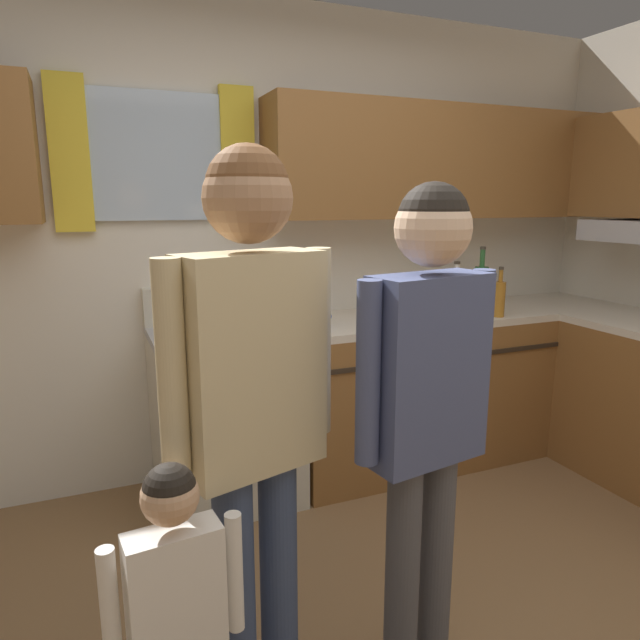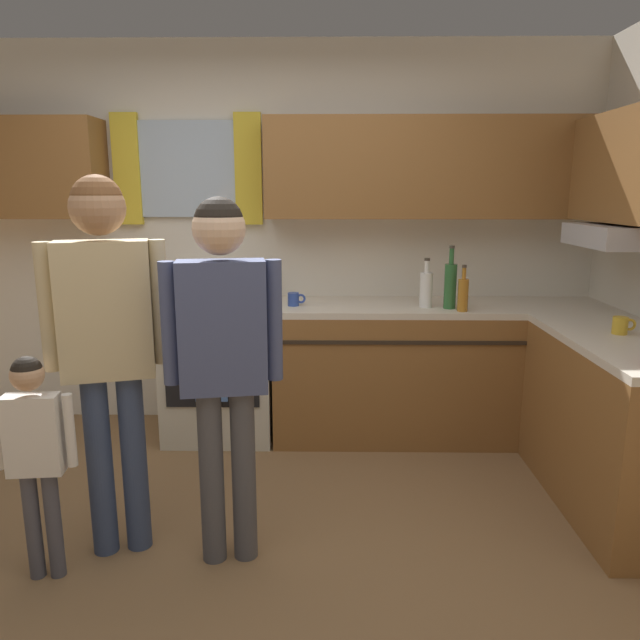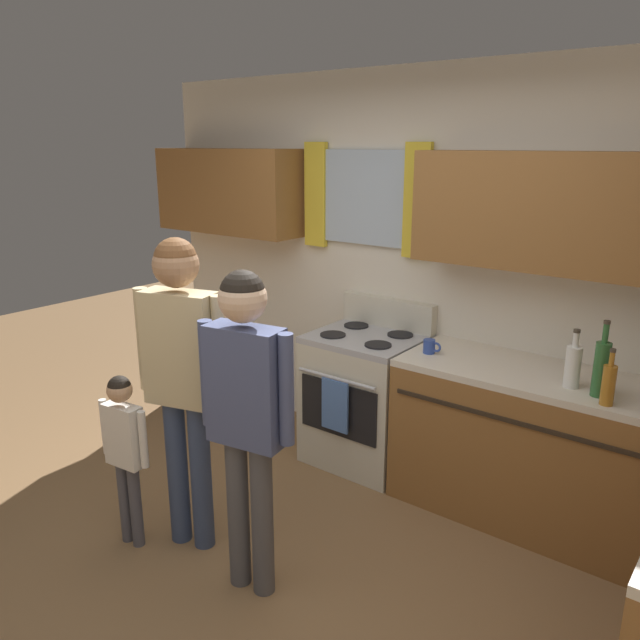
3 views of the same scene
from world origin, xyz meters
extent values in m
cube|color=silver|center=(0.00, 1.90, 1.30)|extent=(4.60, 0.10, 2.60)
cube|color=silver|center=(-0.48, 1.83, 1.77)|extent=(0.64, 0.03, 0.63)
cube|color=yellow|center=(-0.89, 1.82, 1.77)|extent=(0.18, 0.04, 0.73)
cube|color=yellow|center=(-0.07, 1.82, 1.77)|extent=(0.18, 0.04, 0.73)
cube|color=brown|center=(1.18, 1.69, 1.77)|extent=(2.24, 0.32, 0.64)
cube|color=brown|center=(1.21, 1.54, 0.43)|extent=(2.18, 0.62, 0.86)
cube|color=beige|center=(1.21, 1.54, 0.88)|extent=(2.18, 0.62, 0.04)
cube|color=#2D2319|center=(1.21, 1.23, 0.72)|extent=(2.06, 0.01, 0.02)
cube|color=beige|center=(-0.25, 1.54, 0.43)|extent=(0.70, 0.62, 0.86)
cube|color=black|center=(-0.25, 1.23, 0.48)|extent=(0.58, 0.01, 0.36)
cylinder|color=#ADADB2|center=(-0.25, 1.20, 0.70)|extent=(0.58, 0.02, 0.02)
cube|color=#ADADB2|center=(-0.25, 1.54, 0.88)|extent=(0.70, 0.62, 0.04)
cube|color=beige|center=(-0.25, 1.81, 1.00)|extent=(0.70, 0.08, 0.20)
cylinder|color=black|center=(-0.42, 1.40, 0.91)|extent=(0.17, 0.17, 0.01)
cylinder|color=black|center=(-0.07, 1.40, 0.91)|extent=(0.17, 0.17, 0.01)
cylinder|color=black|center=(-0.42, 1.68, 0.91)|extent=(0.17, 0.17, 0.01)
cylinder|color=black|center=(-0.07, 1.68, 0.91)|extent=(0.17, 0.17, 0.01)
cube|color=#4C72B7|center=(-0.25, 1.19, 0.52)|extent=(0.20, 0.02, 0.34)
cylinder|color=white|center=(1.09, 1.44, 1.01)|extent=(0.08, 0.08, 0.22)
cylinder|color=white|center=(1.09, 1.44, 1.16)|extent=(0.03, 0.03, 0.08)
cylinder|color=#3F382D|center=(1.09, 1.44, 1.21)|extent=(0.03, 0.03, 0.02)
cylinder|color=#2D6633|center=(1.24, 1.40, 1.04)|extent=(0.08, 0.08, 0.28)
cylinder|color=#2D6633|center=(1.24, 1.40, 1.23)|extent=(0.03, 0.03, 0.10)
cylinder|color=#3F382D|center=(1.24, 1.40, 1.29)|extent=(0.03, 0.03, 0.02)
cylinder|color=#B27223|center=(1.30, 1.31, 1.00)|extent=(0.06, 0.06, 0.20)
cylinder|color=#B27223|center=(1.30, 1.31, 1.14)|extent=(0.02, 0.02, 0.07)
cylinder|color=#3F382D|center=(1.30, 1.31, 1.18)|extent=(0.03, 0.03, 0.02)
cylinder|color=#2D479E|center=(0.25, 1.47, 0.94)|extent=(0.07, 0.07, 0.08)
torus|color=#2D479E|center=(0.30, 1.47, 0.95)|extent=(0.06, 0.01, 0.06)
cylinder|color=#38476B|center=(-0.40, 0.20, 0.42)|extent=(0.11, 0.11, 0.83)
cylinder|color=#38476B|center=(-0.55, 0.16, 0.42)|extent=(0.11, 0.11, 0.83)
cube|color=#D1BC8C|center=(-0.48, 0.18, 1.13)|extent=(0.41, 0.26, 0.59)
cylinder|color=#D1BC8C|center=(-0.26, 0.24, 1.15)|extent=(0.07, 0.07, 0.54)
cylinder|color=#D1BC8C|center=(-0.69, 0.12, 1.15)|extent=(0.07, 0.07, 0.54)
sphere|color=#A87A56|center=(-0.48, 0.18, 1.56)|extent=(0.23, 0.23, 0.23)
sphere|color=brown|center=(-0.48, 0.18, 1.58)|extent=(0.21, 0.21, 0.21)
cylinder|color=#4C4C51|center=(0.10, 0.13, 0.39)|extent=(0.11, 0.11, 0.79)
cylinder|color=#4C4C51|center=(-0.04, 0.10, 0.39)|extent=(0.11, 0.11, 0.79)
cube|color=#47517A|center=(0.03, 0.12, 1.07)|extent=(0.38, 0.21, 0.56)
cylinder|color=#47517A|center=(0.25, 0.15, 1.09)|extent=(0.07, 0.07, 0.51)
cylinder|color=#47517A|center=(-0.18, 0.08, 1.09)|extent=(0.07, 0.07, 0.51)
sphere|color=beige|center=(0.03, 0.12, 1.48)|extent=(0.22, 0.22, 0.22)
sphere|color=black|center=(0.03, 0.12, 1.50)|extent=(0.20, 0.20, 0.20)
cube|color=white|center=(-0.73, -0.03, 0.65)|extent=(0.23, 0.12, 0.34)
cylinder|color=white|center=(-0.59, -0.01, 0.66)|extent=(0.04, 0.04, 0.31)
cylinder|color=white|center=(-0.87, -0.04, 0.66)|extent=(0.04, 0.04, 0.31)
sphere|color=tan|center=(-0.73, -0.03, 0.90)|extent=(0.13, 0.13, 0.13)
sphere|color=black|center=(-0.73, -0.03, 0.92)|extent=(0.12, 0.12, 0.12)
camera|label=1|loc=(-0.87, -1.22, 1.55)|focal=31.81mm
camera|label=2|loc=(0.47, -2.28, 1.62)|focal=33.30mm
camera|label=3|loc=(1.90, -1.75, 2.13)|focal=34.87mm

